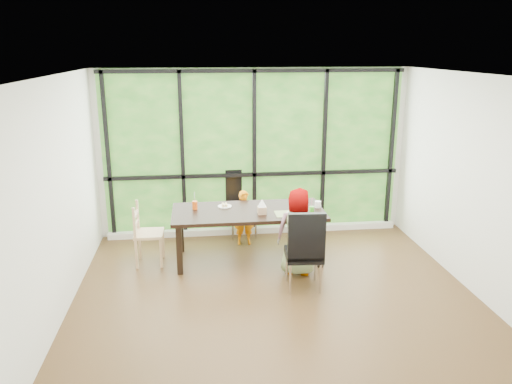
# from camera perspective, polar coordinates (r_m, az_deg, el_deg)

# --- Properties ---
(ground) EXTENTS (5.00, 5.00, 0.00)m
(ground) POSITION_cam_1_polar(r_m,az_deg,el_deg) (6.46, 2.11, -11.45)
(ground) COLOR black
(ground) RESTS_ON ground
(back_wall) EXTENTS (5.00, 0.00, 5.00)m
(back_wall) POSITION_cam_1_polar(r_m,az_deg,el_deg) (8.12, -0.24, 4.51)
(back_wall) COLOR silver
(back_wall) RESTS_ON ground
(foliage_backdrop) EXTENTS (4.80, 0.02, 2.65)m
(foliage_backdrop) POSITION_cam_1_polar(r_m,az_deg,el_deg) (8.10, -0.23, 4.48)
(foliage_backdrop) COLOR #1E4918
(foliage_backdrop) RESTS_ON back_wall
(window_mullions) EXTENTS (4.80, 0.06, 2.65)m
(window_mullions) POSITION_cam_1_polar(r_m,az_deg,el_deg) (8.06, -0.19, 4.42)
(window_mullions) COLOR black
(window_mullions) RESTS_ON back_wall
(window_sill) EXTENTS (4.80, 0.12, 0.10)m
(window_sill) POSITION_cam_1_polar(r_m,az_deg,el_deg) (8.38, -0.15, -4.36)
(window_sill) COLOR silver
(window_sill) RESTS_ON ground
(dining_table) EXTENTS (2.23, 1.13, 0.75)m
(dining_table) POSITION_cam_1_polar(r_m,az_deg,el_deg) (7.27, -0.88, -4.92)
(dining_table) COLOR black
(dining_table) RESTS_ON ground
(chair_window_leather) EXTENTS (0.51, 0.51, 1.08)m
(chair_window_leather) POSITION_cam_1_polar(r_m,az_deg,el_deg) (8.12, -1.65, -1.40)
(chair_window_leather) COLOR black
(chair_window_leather) RESTS_ON ground
(chair_interior_leather) EXTENTS (0.49, 0.49, 1.08)m
(chair_interior_leather) POSITION_cam_1_polar(r_m,az_deg,el_deg) (6.39, 5.50, -6.48)
(chair_interior_leather) COLOR black
(chair_interior_leather) RESTS_ON ground
(chair_end_beech) EXTENTS (0.41, 0.43, 0.90)m
(chair_end_beech) POSITION_cam_1_polar(r_m,az_deg,el_deg) (7.27, -12.13, -4.68)
(chair_end_beech) COLOR tan
(chair_end_beech) RESTS_ON ground
(child_toddler) EXTENTS (0.32, 0.21, 0.87)m
(child_toddler) POSITION_cam_1_polar(r_m,az_deg,el_deg) (7.80, -1.34, -2.96)
(child_toddler) COLOR orange
(child_toddler) RESTS_ON ground
(child_older) EXTENTS (0.67, 0.53, 1.21)m
(child_older) POSITION_cam_1_polar(r_m,az_deg,el_deg) (6.77, 5.02, -4.55)
(child_older) COLOR gray
(child_older) RESTS_ON ground
(placemat) EXTENTS (0.39, 0.29, 0.01)m
(placemat) POSITION_cam_1_polar(r_m,az_deg,el_deg) (7.01, 3.81, -2.49)
(placemat) COLOR tan
(placemat) RESTS_ON dining_table
(plate_far) EXTENTS (0.20, 0.20, 0.01)m
(plate_far) POSITION_cam_1_polar(r_m,az_deg,el_deg) (7.32, -3.60, -1.64)
(plate_far) COLOR white
(plate_far) RESTS_ON dining_table
(plate_near) EXTENTS (0.22, 0.22, 0.01)m
(plate_near) POSITION_cam_1_polar(r_m,az_deg,el_deg) (7.02, 4.37, -2.43)
(plate_near) COLOR white
(plate_near) RESTS_ON dining_table
(orange_cup) EXTENTS (0.08, 0.08, 0.12)m
(orange_cup) POSITION_cam_1_polar(r_m,az_deg,el_deg) (7.23, -7.01, -1.51)
(orange_cup) COLOR #DD5010
(orange_cup) RESTS_ON dining_table
(green_cup) EXTENTS (0.07, 0.07, 0.11)m
(green_cup) POSITION_cam_1_polar(r_m,az_deg,el_deg) (7.02, 6.37, -2.08)
(green_cup) COLOR green
(green_cup) RESTS_ON dining_table
(white_mug) EXTENTS (0.09, 0.09, 0.09)m
(white_mug) POSITION_cam_1_polar(r_m,az_deg,el_deg) (7.32, 7.09, -1.40)
(white_mug) COLOR white
(white_mug) RESTS_ON dining_table
(tissue_box) EXTENTS (0.12, 0.12, 0.10)m
(tissue_box) POSITION_cam_1_polar(r_m,az_deg,el_deg) (6.99, 0.69, -2.09)
(tissue_box) COLOR tan
(tissue_box) RESTS_ON dining_table
(crepe_rolls_far) EXTENTS (0.10, 0.12, 0.04)m
(crepe_rolls_far) POSITION_cam_1_polar(r_m,az_deg,el_deg) (7.31, -3.61, -1.46)
(crepe_rolls_far) COLOR tan
(crepe_rolls_far) RESTS_ON plate_far
(crepe_rolls_near) EXTENTS (0.10, 0.12, 0.04)m
(crepe_rolls_near) POSITION_cam_1_polar(r_m,az_deg,el_deg) (7.01, 4.37, -2.24)
(crepe_rolls_near) COLOR tan
(crepe_rolls_near) RESTS_ON plate_near
(straw_white) EXTENTS (0.01, 0.04, 0.20)m
(straw_white) POSITION_cam_1_polar(r_m,az_deg,el_deg) (7.20, -7.04, -0.75)
(straw_white) COLOR white
(straw_white) RESTS_ON orange_cup
(straw_pink) EXTENTS (0.01, 0.04, 0.20)m
(straw_pink) POSITION_cam_1_polar(r_m,az_deg,el_deg) (6.99, 6.40, -1.35)
(straw_pink) COLOR pink
(straw_pink) RESTS_ON green_cup
(tissue) EXTENTS (0.12, 0.12, 0.11)m
(tissue) POSITION_cam_1_polar(r_m,az_deg,el_deg) (6.95, 0.69, -1.26)
(tissue) COLOR white
(tissue) RESTS_ON tissue_box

